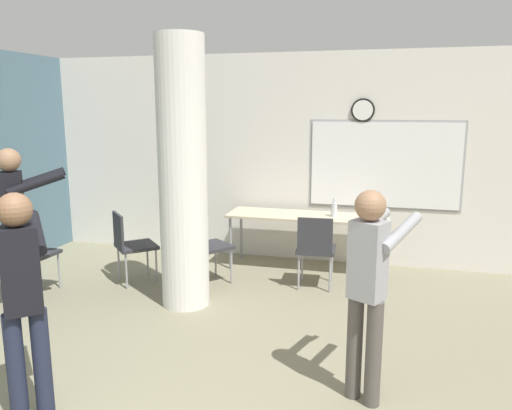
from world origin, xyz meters
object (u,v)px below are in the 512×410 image
object	(u,v)px
chair_by_left_wall	(28,248)
chair_table_right	(316,246)
chair_near_pillar	(130,242)
person_playing_side	(369,280)
folding_table	(300,218)
bottle_on_table	(334,209)
chair_table_left	(205,243)
person_playing_front	(22,291)
person_watching_back	(17,218)

from	to	relation	value
chair_by_left_wall	chair_table_right	distance (m)	3.29
chair_by_left_wall	chair_table_right	world-z (taller)	same
chair_by_left_wall	chair_near_pillar	size ratio (longest dim) A/B	1.00
chair_near_pillar	person_playing_side	size ratio (longest dim) A/B	0.56
chair_by_left_wall	chair_near_pillar	world-z (taller)	same
chair_near_pillar	chair_by_left_wall	bearing A→B (deg)	-151.15
chair_near_pillar	person_playing_side	world-z (taller)	person_playing_side
folding_table	chair_near_pillar	bearing A→B (deg)	-150.34
bottle_on_table	chair_table_left	world-z (taller)	bottle_on_table
bottle_on_table	person_playing_side	bearing A→B (deg)	-79.33
chair_by_left_wall	person_playing_side	world-z (taller)	person_playing_side
chair_by_left_wall	person_playing_front	size ratio (longest dim) A/B	0.55
bottle_on_table	chair_table_right	size ratio (longest dim) A/B	0.28
chair_table_left	person_playing_side	world-z (taller)	person_playing_side
bottle_on_table	chair_table_left	bearing A→B (deg)	-148.91
folding_table	chair_by_left_wall	world-z (taller)	chair_by_left_wall
chair_by_left_wall	chair_table_right	xyz separation A→B (m)	(3.15, 0.93, 0.00)
chair_by_left_wall	folding_table	bearing A→B (deg)	29.38
person_playing_side	chair_by_left_wall	bearing A→B (deg)	162.06
chair_near_pillar	person_playing_front	size ratio (longest dim) A/B	0.55
folding_table	person_playing_front	size ratio (longest dim) A/B	1.19
person_playing_front	chair_table_right	bearing A→B (deg)	63.75
person_playing_front	person_watching_back	bearing A→B (deg)	130.61
bottle_on_table	person_watching_back	world-z (taller)	person_watching_back
chair_table_left	chair_near_pillar	distance (m)	0.90
folding_table	person_playing_front	xyz separation A→B (m)	(-1.19, -3.68, 0.25)
person_watching_back	chair_table_left	bearing A→B (deg)	40.15
folding_table	chair_table_left	bearing A→B (deg)	-139.03
folding_table	chair_table_left	distance (m)	1.32
person_playing_front	bottle_on_table	bearing A→B (deg)	66.28
bottle_on_table	chair_table_right	bearing A→B (deg)	-101.17
bottle_on_table	chair_by_left_wall	distance (m)	3.67
person_watching_back	person_playing_side	bearing A→B (deg)	-11.48
chair_near_pillar	person_watching_back	bearing A→B (deg)	-120.77
chair_by_left_wall	person_playing_front	distance (m)	2.69
chair_near_pillar	person_watching_back	size ratio (longest dim) A/B	0.51
person_watching_back	bottle_on_table	bearing A→B (deg)	36.02
chair_near_pillar	person_watching_back	distance (m)	1.34
chair_by_left_wall	chair_table_left	xyz separation A→B (m)	(1.86, 0.75, 0.00)
chair_table_left	chair_table_right	size ratio (longest dim) A/B	1.00
folding_table	person_playing_side	xyz separation A→B (m)	(0.96, -2.84, 0.23)
folding_table	bottle_on_table	xyz separation A→B (m)	(0.43, -0.00, 0.14)
chair_table_right	chair_near_pillar	xyz separation A→B (m)	(-2.16, -0.39, 0.00)
chair_near_pillar	person_playing_side	bearing A→B (deg)	-32.19
person_playing_side	folding_table	bearing A→B (deg)	108.73
chair_table_right	person_watching_back	world-z (taller)	person_watching_back
bottle_on_table	person_playing_side	xyz separation A→B (m)	(0.53, -2.84, 0.09)
chair_table_right	person_watching_back	xyz separation A→B (m)	(-2.80, -1.47, 0.49)
chair_table_right	folding_table	bearing A→B (deg)	113.82
chair_table_left	person_watching_back	world-z (taller)	person_watching_back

